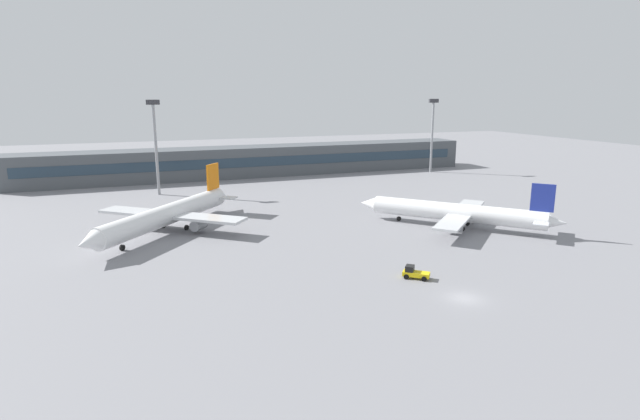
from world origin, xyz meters
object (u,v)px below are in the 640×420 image
airplane_near (455,212)px  airplane_mid (167,215)px  floodlight_tower_west (155,140)px  floodlight_tower_east (432,130)px  baggage_tug_yellow (414,273)px

airplane_near → airplane_mid: size_ratio=0.89×
floodlight_tower_west → floodlight_tower_east: (85.17, 8.47, -0.06)m
airplane_mid → baggage_tug_yellow: size_ratio=9.23×
floodlight_tower_east → baggage_tug_yellow: bearing=-124.2°
airplane_mid → baggage_tug_yellow: bearing=-51.5°
baggage_tug_yellow → floodlight_tower_west: size_ratio=0.16×
airplane_near → airplane_mid: 53.56m
airplane_mid → floodlight_tower_west: bearing=88.4°
airplane_mid → floodlight_tower_west: 39.17m
airplane_near → airplane_mid: (-51.13, 15.95, 0.29)m
airplane_near → floodlight_tower_west: size_ratio=1.30×
baggage_tug_yellow → floodlight_tower_east: 101.54m
baggage_tug_yellow → airplane_near: bearing=44.4°
floodlight_tower_west → airplane_mid: bearing=-91.6°
floodlight_tower_west → floodlight_tower_east: bearing=5.7°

